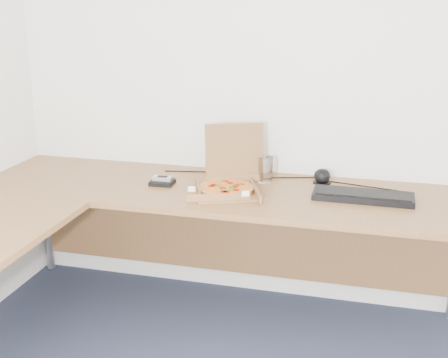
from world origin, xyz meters
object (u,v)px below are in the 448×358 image
(pizza_box, at_px, (227,185))
(keyboard, at_px, (363,196))
(drinking_glass, at_px, (265,170))
(desk, at_px, (127,217))
(wallet, at_px, (162,182))

(pizza_box, distance_m, keyboard, 0.66)
(pizza_box, xyz_separation_m, drinking_glass, (0.15, 0.20, 0.03))
(desk, relative_size, drinking_glass, 18.55)
(keyboard, bearing_deg, pizza_box, -174.49)
(drinking_glass, distance_m, keyboard, 0.53)
(pizza_box, bearing_deg, desk, -155.31)
(desk, bearing_deg, pizza_box, 46.35)
(pizza_box, bearing_deg, drinking_glass, 31.08)
(keyboard, bearing_deg, drinking_glass, 164.42)
(pizza_box, xyz_separation_m, keyboard, (0.66, 0.05, -0.02))
(pizza_box, height_order, wallet, pizza_box)
(desk, xyz_separation_m, keyboard, (1.03, 0.44, 0.04))
(desk, height_order, drinking_glass, drinking_glass)
(keyboard, bearing_deg, desk, -155.91)
(keyboard, height_order, wallet, keyboard)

